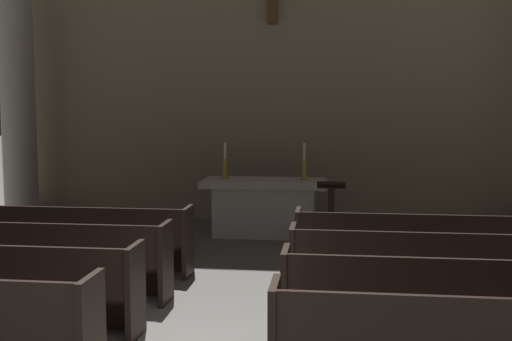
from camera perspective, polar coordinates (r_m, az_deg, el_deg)
pew_left_row_3 at (r=7.96m, az=-19.72°, el=-7.64°), size 3.29×0.50×0.95m
pew_left_row_4 at (r=8.96m, az=-16.46°, el=-6.03°), size 3.29×0.50×0.95m
pew_right_row_2 at (r=6.17m, az=18.15°, el=-11.56°), size 3.29×0.50×0.95m
pew_right_row_3 at (r=7.24m, az=16.40°, el=-8.88°), size 3.29×0.50×0.95m
pew_right_row_4 at (r=8.33m, az=15.11°, el=-6.90°), size 3.29×0.50×0.95m
column_left_fourth at (r=13.01m, az=-21.21°, el=10.90°), size 0.97×0.97×7.19m
altar at (r=11.00m, az=0.77°, el=-3.28°), size 2.20×0.90×1.01m
candlestick_left at (r=11.01m, az=-2.85°, el=0.30°), size 0.16×0.16×0.65m
candlestick_right at (r=10.86m, az=4.45°, el=0.21°), size 0.16×0.16×0.65m
apse_with_cross at (r=12.62m, az=1.61°, el=14.69°), size 10.81×0.43×8.43m
lectern at (r=9.76m, az=6.89°, el=-4.43°), size 0.44×0.36×1.15m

